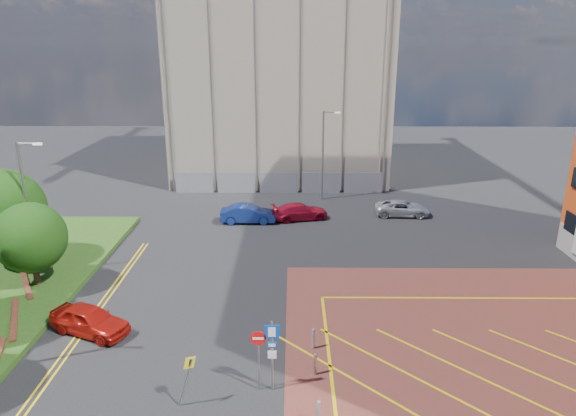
{
  "coord_description": "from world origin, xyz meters",
  "views": [
    {
      "loc": [
        1.3,
        -16.86,
        13.74
      ],
      "look_at": [
        1.11,
        4.66,
        6.73
      ],
      "focal_mm": 32.0,
      "sensor_mm": 36.0,
      "label": 1
    }
  ],
  "objects_px": {
    "warning_sign": "(187,375)",
    "tree_d": "(4,209)",
    "lamp_left_far": "(27,202)",
    "car_blue_back": "(248,214)",
    "sign_cluster": "(267,349)",
    "car_silver_back": "(402,208)",
    "lamp_back": "(324,152)",
    "car_red_back": "(300,211)",
    "tree_c": "(30,237)",
    "car_red_left": "(90,320)"
  },
  "relations": [
    {
      "from": "lamp_back",
      "to": "car_red_back",
      "type": "distance_m",
      "value": 7.07
    },
    {
      "from": "lamp_left_far",
      "to": "car_blue_back",
      "type": "distance_m",
      "value": 16.01
    },
    {
      "from": "car_blue_back",
      "to": "car_red_back",
      "type": "relative_size",
      "value": 0.97
    },
    {
      "from": "tree_c",
      "to": "car_red_back",
      "type": "height_order",
      "value": "tree_c"
    },
    {
      "from": "car_blue_back",
      "to": "car_silver_back",
      "type": "xyz_separation_m",
      "value": [
        12.59,
        1.84,
        -0.09
      ]
    },
    {
      "from": "tree_d",
      "to": "sign_cluster",
      "type": "relative_size",
      "value": 1.9
    },
    {
      "from": "lamp_back",
      "to": "tree_d",
      "type": "bearing_deg",
      "value": -143.91
    },
    {
      "from": "sign_cluster",
      "to": "car_blue_back",
      "type": "xyz_separation_m",
      "value": [
        -2.51,
        20.59,
        -1.23
      ]
    },
    {
      "from": "sign_cluster",
      "to": "car_red_left",
      "type": "distance_m",
      "value": 10.01
    },
    {
      "from": "car_blue_back",
      "to": "tree_c",
      "type": "bearing_deg",
      "value": 134.56
    },
    {
      "from": "warning_sign",
      "to": "sign_cluster",
      "type": "bearing_deg",
      "value": 18.16
    },
    {
      "from": "warning_sign",
      "to": "car_silver_back",
      "type": "xyz_separation_m",
      "value": [
        13.14,
        23.43,
        -0.8
      ]
    },
    {
      "from": "tree_d",
      "to": "car_blue_back",
      "type": "distance_m",
      "value": 16.96
    },
    {
      "from": "car_blue_back",
      "to": "tree_d",
      "type": "bearing_deg",
      "value": 119.81
    },
    {
      "from": "tree_c",
      "to": "car_red_left",
      "type": "relative_size",
      "value": 1.18
    },
    {
      "from": "warning_sign",
      "to": "car_red_left",
      "type": "height_order",
      "value": "warning_sign"
    },
    {
      "from": "sign_cluster",
      "to": "car_red_left",
      "type": "bearing_deg",
      "value": 154.35
    },
    {
      "from": "lamp_left_far",
      "to": "sign_cluster",
      "type": "relative_size",
      "value": 2.5
    },
    {
      "from": "warning_sign",
      "to": "car_red_back",
      "type": "relative_size",
      "value": 0.5
    },
    {
      "from": "sign_cluster",
      "to": "car_silver_back",
      "type": "bearing_deg",
      "value": 65.79
    },
    {
      "from": "car_silver_back",
      "to": "car_red_back",
      "type": "bearing_deg",
      "value": 99.46
    },
    {
      "from": "car_blue_back",
      "to": "car_red_left",
      "type": "bearing_deg",
      "value": 157.26
    },
    {
      "from": "tree_d",
      "to": "car_red_back",
      "type": "distance_m",
      "value": 20.91
    },
    {
      "from": "car_blue_back",
      "to": "sign_cluster",
      "type": "bearing_deg",
      "value": -174.22
    },
    {
      "from": "tree_d",
      "to": "car_silver_back",
      "type": "bearing_deg",
      "value": 21.18
    },
    {
      "from": "warning_sign",
      "to": "car_silver_back",
      "type": "distance_m",
      "value": 26.88
    },
    {
      "from": "lamp_left_far",
      "to": "lamp_back",
      "type": "relative_size",
      "value": 1.0
    },
    {
      "from": "car_red_left",
      "to": "sign_cluster",
      "type": "bearing_deg",
      "value": -92.4
    },
    {
      "from": "tree_c",
      "to": "car_blue_back",
      "type": "height_order",
      "value": "tree_c"
    },
    {
      "from": "warning_sign",
      "to": "car_blue_back",
      "type": "bearing_deg",
      "value": 88.53
    },
    {
      "from": "car_red_left",
      "to": "car_blue_back",
      "type": "distance_m",
      "value": 17.52
    },
    {
      "from": "warning_sign",
      "to": "lamp_left_far",
      "type": "bearing_deg",
      "value": 134.13
    },
    {
      "from": "car_red_left",
      "to": "lamp_left_far",
      "type": "bearing_deg",
      "value": 63.9
    },
    {
      "from": "tree_d",
      "to": "car_silver_back",
      "type": "relative_size",
      "value": 1.35
    },
    {
      "from": "tree_c",
      "to": "warning_sign",
      "type": "height_order",
      "value": "tree_c"
    },
    {
      "from": "sign_cluster",
      "to": "car_red_back",
      "type": "relative_size",
      "value": 0.71
    },
    {
      "from": "car_red_back",
      "to": "car_silver_back",
      "type": "distance_m",
      "value": 8.53
    },
    {
      "from": "car_red_back",
      "to": "lamp_left_far",
      "type": "bearing_deg",
      "value": 108.71
    },
    {
      "from": "car_blue_back",
      "to": "car_red_back",
      "type": "xyz_separation_m",
      "value": [
        4.12,
        0.81,
        -0.06
      ]
    },
    {
      "from": "sign_cluster",
      "to": "car_red_back",
      "type": "height_order",
      "value": "sign_cluster"
    },
    {
      "from": "tree_d",
      "to": "lamp_back",
      "type": "relative_size",
      "value": 0.76
    },
    {
      "from": "warning_sign",
      "to": "tree_d",
      "type": "bearing_deg",
      "value": 136.54
    },
    {
      "from": "tree_d",
      "to": "car_red_left",
      "type": "bearing_deg",
      "value": -44.53
    },
    {
      "from": "sign_cluster",
      "to": "warning_sign",
      "type": "bearing_deg",
      "value": -161.84
    },
    {
      "from": "lamp_back",
      "to": "car_red_left",
      "type": "xyz_separation_m",
      "value": [
        -12.73,
        -22.72,
        -3.65
      ]
    },
    {
      "from": "lamp_left_far",
      "to": "car_blue_back",
      "type": "height_order",
      "value": "lamp_left_far"
    },
    {
      "from": "tree_d",
      "to": "car_silver_back",
      "type": "xyz_separation_m",
      "value": [
        26.88,
        10.42,
        -3.24
      ]
    },
    {
      "from": "tree_d",
      "to": "lamp_back",
      "type": "distance_m",
      "value": 25.47
    },
    {
      "from": "tree_c",
      "to": "car_blue_back",
      "type": "bearing_deg",
      "value": 45.71
    },
    {
      "from": "lamp_left_far",
      "to": "sign_cluster",
      "type": "bearing_deg",
      "value": -36.82
    }
  ]
}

